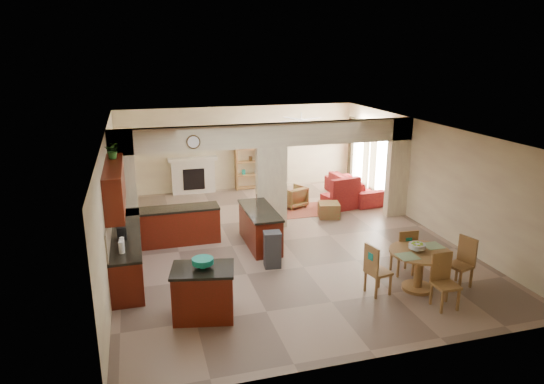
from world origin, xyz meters
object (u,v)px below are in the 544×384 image
object	(u,v)px
dining_table	(419,264)
sofa	(354,187)
kitchen_island	(204,292)
armchair	(293,197)

from	to	relation	value
dining_table	sofa	xyz separation A→B (m)	(1.45, 6.05, -0.18)
dining_table	kitchen_island	bearing A→B (deg)	178.22
kitchen_island	armchair	bearing A→B (deg)	69.58
dining_table	armchair	distance (m)	5.75
sofa	armchair	size ratio (longest dim) A/B	3.44
sofa	dining_table	bearing A→B (deg)	161.82
kitchen_island	sofa	size ratio (longest dim) A/B	0.51
dining_table	armchair	xyz separation A→B (m)	(-0.74, 5.70, -0.22)
dining_table	sofa	bearing A→B (deg)	76.49
sofa	armchair	bearing A→B (deg)	94.57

